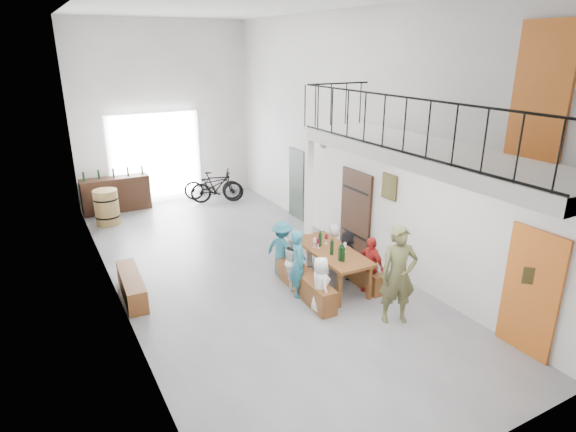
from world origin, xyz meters
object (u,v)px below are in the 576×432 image
tasting_table (331,253)px  host_standing (398,275)px  bench_inner (304,282)px  oak_barrel (107,207)px  bicycle_near (213,185)px  side_bench (132,286)px  serving_counter (116,194)px

tasting_table → host_standing: host_standing is taller
bench_inner → host_standing: 2.02m
tasting_table → oak_barrel: (-3.44, 6.03, -0.21)m
tasting_table → bench_inner: bearing=-172.8°
host_standing → bicycle_near: 8.51m
side_bench → oak_barrel: 4.58m
oak_barrel → host_standing: 8.60m
bench_inner → side_bench: size_ratio=1.25×
serving_counter → bicycle_near: serving_counter is taller
host_standing → tasting_table: bearing=121.2°
bicycle_near → host_standing: bearing=-152.1°
oak_barrel → bicycle_near: 3.46m
serving_counter → bicycle_near: size_ratio=1.06×
bench_inner → bicycle_near: (0.63, 6.83, 0.24)m
bench_inner → serving_counter: 7.55m
bench_inner → serving_counter: bearing=110.9°
side_bench → bicycle_near: 6.46m
bench_inner → oak_barrel: 6.69m
bench_inner → host_standing: size_ratio=1.15×
tasting_table → bench_inner: size_ratio=0.98×
bench_inner → serving_counter: serving_counter is taller
bicycle_near → serving_counter: bearing=108.8°
bench_inner → serving_counter: size_ratio=1.07×
tasting_table → oak_barrel: bearing=121.9°
oak_barrel → host_standing: bearing=-64.6°
serving_counter → host_standing: host_standing is taller
side_bench → host_standing: 5.16m
side_bench → oak_barrel: bearing=86.2°
bicycle_near → side_bench: bearing=171.0°
oak_barrel → serving_counter: (0.45, 1.09, 0.02)m
tasting_table → serving_counter: (-2.99, 7.13, -0.19)m
tasting_table → bicycle_near: size_ratio=1.11×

